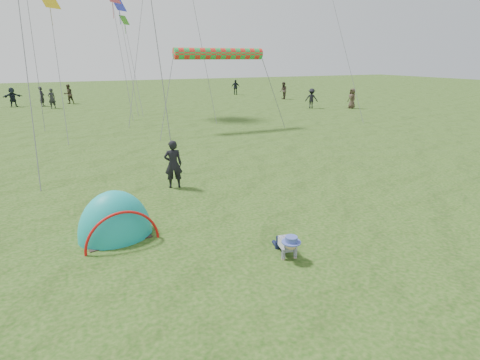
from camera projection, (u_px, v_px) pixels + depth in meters
name	position (u px, v px, depth m)	size (l,w,h in m)	color
ground	(288.00, 274.00, 7.52)	(140.00, 140.00, 0.00)	#123D09
crawling_toddler	(287.00, 244.00, 8.13)	(0.52, 0.75, 0.57)	black
popup_tent	(116.00, 235.00, 9.15)	(1.76, 1.45, 2.28)	teal
standing_adult	(173.00, 164.00, 12.28)	(0.58, 0.38, 1.60)	black
crowd_person_1	(283.00, 91.00, 38.58)	(0.85, 0.66, 1.74)	#41342F
crowd_person_3	(311.00, 98.00, 31.76)	(1.07, 0.61, 1.65)	black
crowd_person_4	(352.00, 98.00, 31.69)	(0.81, 0.53, 1.66)	#3F3227
crowd_person_6	(42.00, 97.00, 32.97)	(0.62, 0.41, 1.71)	black
crowd_person_7	(68.00, 94.00, 34.90)	(0.86, 0.67, 1.77)	#3F3528
crowd_person_8	(236.00, 87.00, 43.42)	(0.98, 0.41, 1.68)	black
crowd_person_11	(12.00, 97.00, 32.77)	(1.53, 0.49, 1.65)	black
crowd_person_12	(52.00, 98.00, 31.60)	(0.61, 0.40, 1.67)	#252629
rainbow_tube_kite	(219.00, 54.00, 21.54)	(0.64, 0.64, 5.36)	red
diamond_kite_3	(124.00, 20.00, 29.64)	(0.81, 0.81, 0.00)	green
diamond_kite_10	(119.00, 4.00, 29.37)	(1.20, 1.20, 0.00)	#2D37CC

